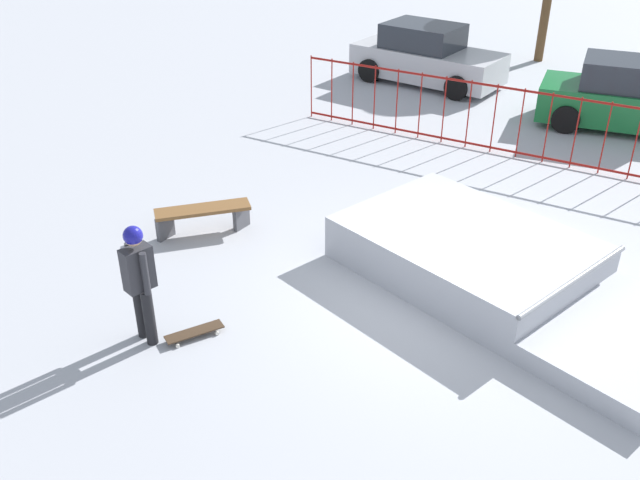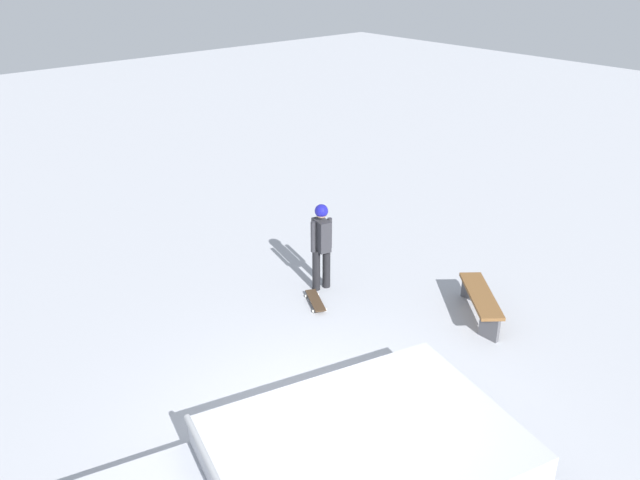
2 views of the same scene
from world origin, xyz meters
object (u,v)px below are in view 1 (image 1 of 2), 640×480
at_px(skate_ramp, 491,266).
at_px(park_bench, 203,214).
at_px(parked_car_green, 631,98).
at_px(skateboard, 194,332).
at_px(skater, 139,276).
at_px(parked_car_silver, 426,57).

distance_m(skate_ramp, park_bench, 4.82).
height_order(park_bench, parked_car_green, parked_car_green).
bearing_deg(skate_ramp, skateboard, -114.36).
height_order(skater, parked_car_silver, skater).
bearing_deg(parked_car_green, parked_car_silver, 161.92).
relative_size(skater, park_bench, 1.16).
bearing_deg(park_bench, parked_car_green, 63.42).
relative_size(skater, parked_car_green, 0.40).
height_order(skater, skateboard, skater).
distance_m(park_bench, parked_car_silver, 10.02).
bearing_deg(skate_ramp, park_bench, -150.85).
bearing_deg(parked_car_green, skater, -117.40).
height_order(skate_ramp, skater, skater).
relative_size(skateboard, parked_car_silver, 0.19).
relative_size(skate_ramp, skater, 3.40).
height_order(skateboard, park_bench, park_bench).
xyz_separation_m(skater, skateboard, (0.48, 0.39, -0.93)).
relative_size(skate_ramp, parked_car_green, 1.35).
relative_size(skate_ramp, park_bench, 3.94).
relative_size(park_bench, parked_car_green, 0.34).
distance_m(skater, park_bench, 3.05).
distance_m(skate_ramp, skateboard, 4.47).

